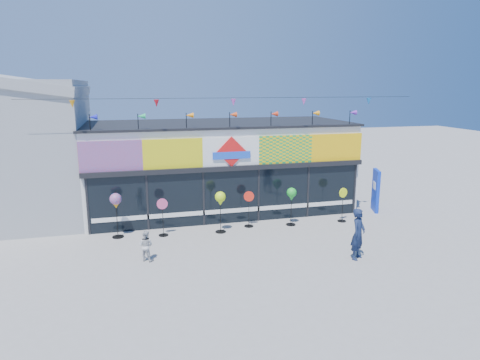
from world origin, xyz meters
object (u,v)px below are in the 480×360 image
object	(u,v)px
spinner_1	(163,216)
spinner_3	(249,208)
spinner_0	(116,202)
child	(146,246)
spinner_4	(292,195)
spinner_2	(220,200)
blue_sign	(376,190)
spinner_5	(343,204)
adult_man	(358,234)

from	to	relation	value
spinner_1	spinner_3	size ratio (longest dim) A/B	0.99
spinner_0	child	bearing A→B (deg)	-69.30
spinner_3	spinner_4	distance (m)	1.86
spinner_2	spinner_1	bearing A→B (deg)	175.62
child	spinner_0	bearing A→B (deg)	-37.02
spinner_2	spinner_3	world-z (taller)	spinner_2
blue_sign	spinner_1	bearing A→B (deg)	-155.39
spinner_3	spinner_5	size ratio (longest dim) A/B	1.02
spinner_0	spinner_1	size ratio (longest dim) A/B	1.17
spinner_4	spinner_5	size ratio (longest dim) A/B	1.09
adult_man	child	bearing A→B (deg)	127.62
adult_man	child	world-z (taller)	adult_man
spinner_1	child	xyz separation A→B (m)	(-0.75, -2.33, -0.27)
spinner_0	spinner_4	bearing A→B (deg)	-2.33
adult_man	spinner_4	bearing A→B (deg)	63.35
child	spinner_2	bearing A→B (deg)	-112.13
spinner_5	adult_man	xyz separation A→B (m)	(-1.46, -3.84, 0.09)
spinner_0	spinner_2	size ratio (longest dim) A/B	1.05
blue_sign	spinner_5	bearing A→B (deg)	-135.25
spinner_4	adult_man	world-z (taller)	adult_man
spinner_0	blue_sign	bearing A→B (deg)	3.41
spinner_2	spinner_3	size ratio (longest dim) A/B	1.11
spinner_0	spinner_2	xyz separation A→B (m)	(4.00, -0.43, -0.07)
spinner_1	spinner_5	xyz separation A→B (m)	(7.66, -0.14, -0.01)
spinner_1	spinner_3	world-z (taller)	spinner_3
spinner_2	adult_man	distance (m)	5.50
spinner_3	adult_man	xyz separation A→B (m)	(2.65, -4.20, 0.08)
spinner_2	spinner_5	bearing A→B (deg)	0.40
spinner_3	spinner_4	xyz separation A→B (m)	(1.78, -0.25, 0.49)
blue_sign	spinner_0	size ratio (longest dim) A/B	1.11
spinner_1	adult_man	bearing A→B (deg)	-32.68
spinner_5	spinner_2	bearing A→B (deg)	-179.60
spinner_1	spinner_4	xyz separation A→B (m)	(5.33, -0.03, 0.50)
blue_sign	spinner_1	size ratio (longest dim) A/B	1.31
spinner_1	adult_man	size ratio (longest dim) A/B	0.85
blue_sign	adult_man	distance (m)	6.17
spinner_4	child	distance (m)	6.55
spinner_0	child	size ratio (longest dim) A/B	1.67
spinner_2	child	distance (m)	3.80
blue_sign	spinner_2	bearing A→B (deg)	-152.52
spinner_4	spinner_2	bearing A→B (deg)	-177.39
spinner_2	child	xyz separation A→B (m)	(-3.02, -2.16, -0.82)
spinner_1	spinner_2	bearing A→B (deg)	-4.38
blue_sign	child	world-z (taller)	blue_sign
spinner_0	adult_man	distance (m)	9.01
blue_sign	spinner_0	distance (m)	11.68
spinner_1	spinner_2	size ratio (longest dim) A/B	0.89
spinner_3	child	xyz separation A→B (m)	(-4.31, -2.55, -0.27)
spinner_3	child	bearing A→B (deg)	-149.37
spinner_5	spinner_0	bearing A→B (deg)	177.62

